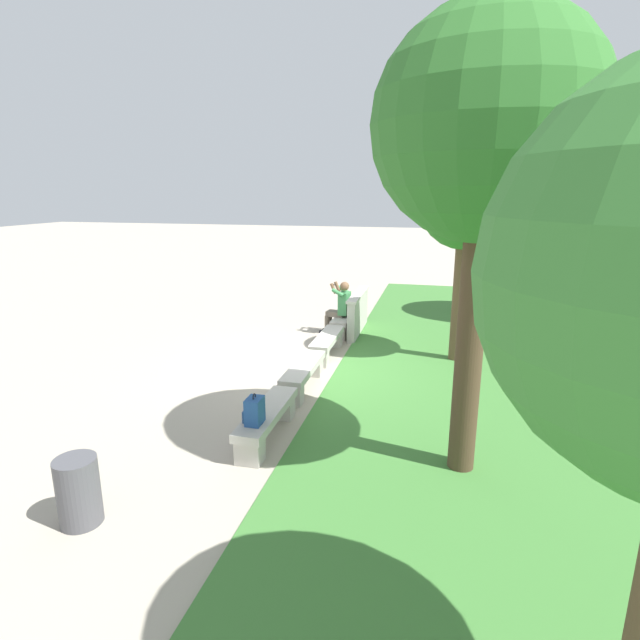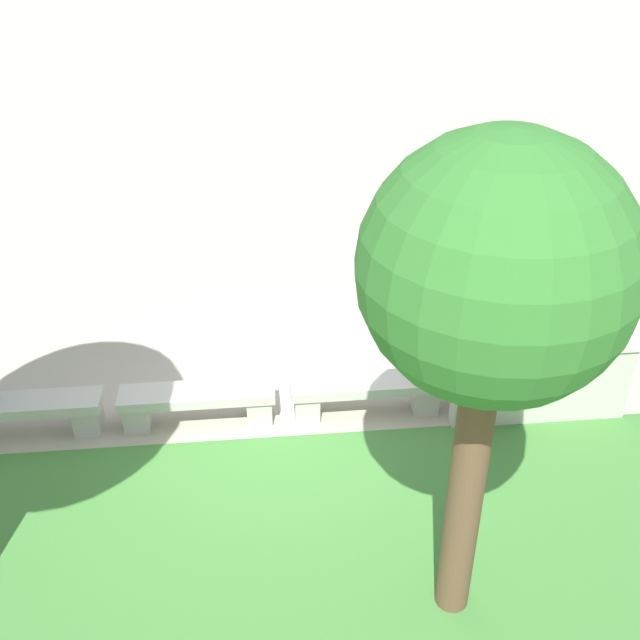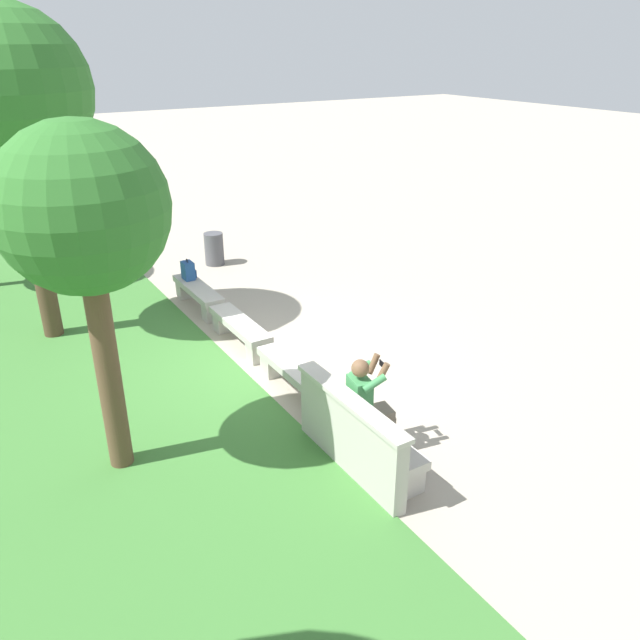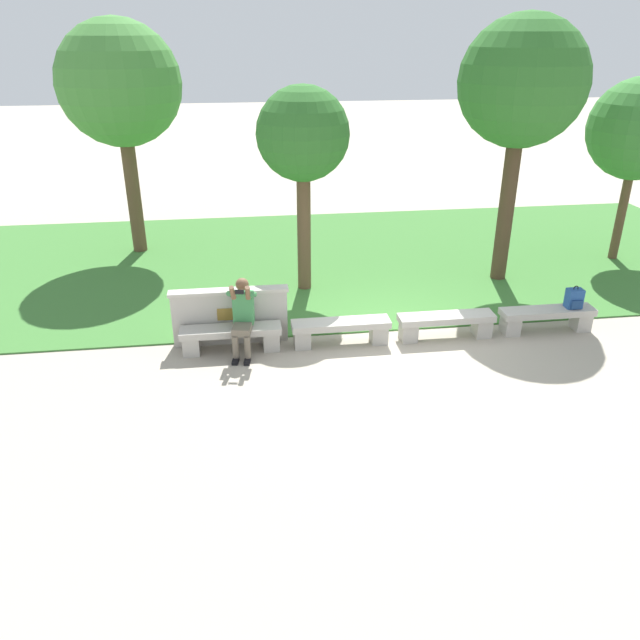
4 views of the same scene
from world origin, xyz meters
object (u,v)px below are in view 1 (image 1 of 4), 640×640
(bench_near, at_px, (327,342))
(tree_behind_wall, at_px, (487,131))
(backpack, at_px, (254,411))
(tree_far_back, at_px, (588,171))
(bench_mid, at_px, (303,373))
(bench_main, at_px, (344,320))
(trash_bin, at_px, (79,491))
(tree_left_background, at_px, (466,206))
(bench_far, at_px, (267,419))
(person_photographer, at_px, (340,305))

(bench_near, xyz_separation_m, tree_behind_wall, (4.00, 2.67, 3.78))
(backpack, xyz_separation_m, tree_far_back, (-8.43, 5.70, 3.29))
(tree_far_back, bearing_deg, bench_mid, -43.25)
(bench_main, xyz_separation_m, trash_bin, (8.00, -1.30, 0.08))
(bench_mid, xyz_separation_m, tree_left_background, (-2.25, 2.68, 2.87))
(bench_mid, height_order, backpack, backpack)
(bench_far, height_order, person_photographer, person_photographer)
(bench_mid, distance_m, person_photographer, 3.63)
(tree_left_background, bearing_deg, bench_main, -120.44)
(person_photographer, bearing_deg, bench_far, 0.79)
(bench_near, height_order, tree_left_background, tree_left_background)
(backpack, relative_size, tree_left_background, 0.10)
(bench_main, distance_m, backpack, 6.21)
(tree_far_back, relative_size, trash_bin, 7.13)
(person_photographer, bearing_deg, backpack, 0.63)
(bench_far, relative_size, tree_far_back, 0.32)
(tree_behind_wall, bearing_deg, backpack, -83.82)
(bench_mid, distance_m, bench_far, 1.91)
(bench_main, xyz_separation_m, tree_left_background, (1.57, 2.68, 2.87))
(tree_far_back, distance_m, trash_bin, 12.89)
(bench_mid, relative_size, person_photographer, 1.31)
(bench_main, distance_m, tree_left_background, 4.23)
(person_photographer, height_order, tree_left_background, tree_left_background)
(bench_mid, bearing_deg, bench_main, 180.00)
(bench_near, relative_size, tree_far_back, 0.32)
(person_photographer, height_order, backpack, person_photographer)
(bench_mid, xyz_separation_m, person_photographer, (-3.60, -0.08, 0.44))
(bench_main, relative_size, bench_far, 1.00)
(bench_mid, xyz_separation_m, bench_far, (1.91, 0.00, 0.00))
(bench_far, xyz_separation_m, tree_far_back, (-7.96, 5.69, 3.62))
(person_photographer, relative_size, tree_far_back, 0.25)
(person_photographer, bearing_deg, trash_bin, -8.94)
(tree_left_background, height_order, tree_far_back, tree_far_back)
(bench_main, height_order, person_photographer, person_photographer)
(bench_mid, bearing_deg, tree_left_background, 130.04)
(bench_main, xyz_separation_m, person_photographer, (0.22, -0.08, 0.44))
(tree_left_background, bearing_deg, bench_near, -82.80)
(tree_left_background, bearing_deg, bench_mid, -49.96)
(bench_far, distance_m, backpack, 0.58)
(bench_far, distance_m, trash_bin, 2.61)
(bench_main, distance_m, trash_bin, 8.10)
(bench_main, height_order, tree_behind_wall, tree_behind_wall)
(person_photographer, distance_m, tree_behind_wall, 7.15)
(tree_behind_wall, distance_m, tree_left_background, 4.43)
(backpack, bearing_deg, bench_main, 179.90)
(bench_far, bearing_deg, backpack, -1.28)
(tree_far_back, bearing_deg, bench_near, -53.97)
(bench_near, relative_size, bench_far, 1.00)
(bench_near, distance_m, bench_far, 3.82)
(bench_main, height_order, bench_near, same)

